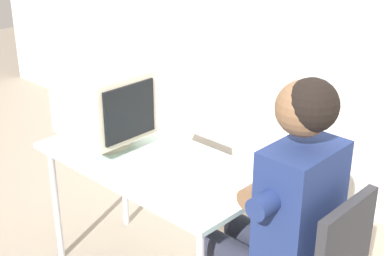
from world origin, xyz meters
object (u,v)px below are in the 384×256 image
object	(u,v)px
desk	(154,173)
crt_monitor	(103,103)
person_seated	(280,211)
keyboard	(165,158)

from	to	relation	value
desk	crt_monitor	world-z (taller)	crt_monitor
crt_monitor	person_seated	world-z (taller)	person_seated
keyboard	person_seated	size ratio (longest dim) A/B	0.34
keyboard	person_seated	bearing A→B (deg)	-0.83
crt_monitor	keyboard	size ratio (longest dim) A/B	0.92
keyboard	person_seated	distance (m)	0.69
crt_monitor	keyboard	world-z (taller)	crt_monitor
person_seated	keyboard	bearing A→B (deg)	179.17
person_seated	crt_monitor	bearing A→B (deg)	-176.33
desk	crt_monitor	distance (m)	0.44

